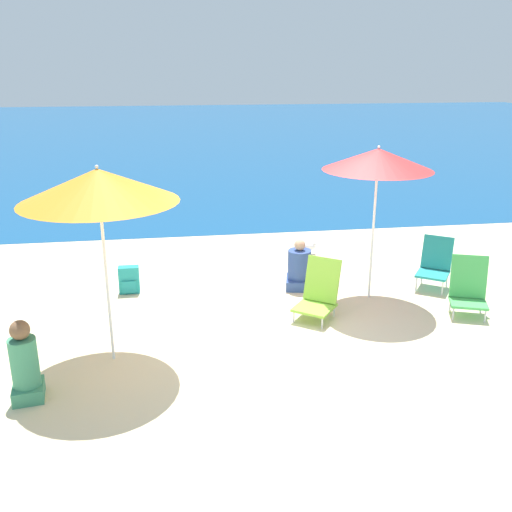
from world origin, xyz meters
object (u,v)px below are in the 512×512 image
Objects in this scene: beach_umbrella_orange at (98,186)px; beach_chair_green at (469,287)px; person_seated_near at (299,269)px; person_seated_far at (25,366)px; beach_umbrella_red at (378,159)px; beach_chair_lime at (319,292)px; backpack_teal at (129,280)px; beach_chair_teal at (435,263)px; seagull at (309,247)px.

beach_chair_green is (4.93, 0.62, -1.75)m from beach_umbrella_orange.
person_seated_near is 4.49m from person_seated_far.
beach_umbrella_red is 0.98× the size of beach_umbrella_orange.
beach_chair_green reaches higher than person_seated_near.
beach_chair_lime reaches higher than person_seated_near.
backpack_teal is at bearing 64.08° from person_seated_far.
beach_umbrella_red reaches higher than beach_chair_lime.
beach_umbrella_orange is 2.87× the size of beach_chair_lime.
beach_umbrella_orange is 2.60× the size of person_seated_far.
beach_chair_green is at bearing -18.63° from person_seated_near.
beach_chair_lime is 2.29m from beach_chair_teal.
person_seated_near is at bearing -3.92° from backpack_teal.
person_seated_near is at bearing -109.30° from seagull.
beach_umbrella_red reaches higher than person_seated_far.
beach_umbrella_orange is 2.89m from backpack_teal.
beach_chair_lime reaches higher than backpack_teal.
person_seated_far is at bearing -130.05° from person_seated_near.
beach_umbrella_red is 4.20m from backpack_teal.
backpack_teal is at bearing 87.98° from beach_umbrella_orange.
beach_chair_teal is (2.13, 0.83, 0.03)m from beach_chair_lime.
person_seated_far is at bearing -121.76° from beach_chair_teal.
beach_chair_green is at bearing -53.90° from beach_chair_teal.
backpack_teal is (-4.84, 0.47, -0.18)m from beach_chair_teal.
beach_chair_lime is at bearing -25.66° from backpack_teal.
beach_chair_green is at bearing 4.85° from person_seated_far.
beach_chair_green is 1.05m from beach_chair_teal.
beach_chair_teal is (1.18, 0.28, -1.73)m from beach_umbrella_red.
beach_chair_teal is 2.18m from person_seated_near.
beach_umbrella_orange is at bearing -152.96° from beach_chair_green.
person_seated_far is 3.40× the size of seagull.
beach_umbrella_orange reaches higher than seagull.
seagull is (0.55, 2.76, -0.22)m from beach_chair_lime.
beach_umbrella_orange is 3.85m from person_seated_near.
beach_chair_teal reaches higher than seagull.
beach_umbrella_red is 8.66× the size of seagull.
beach_umbrella_orange is 5.51× the size of backpack_teal.
beach_chair_green is at bearing 7.17° from beach_umbrella_orange.
beach_chair_green reaches higher than beach_chair_lime.
person_seated_near is at bearing -152.10° from beach_chair_teal.
beach_umbrella_orange is at bearing -132.85° from seagull.
beach_chair_teal is 2.50m from seagull.
beach_chair_lime is (-0.95, -0.55, -1.77)m from beach_umbrella_red.
beach_umbrella_red is at bearing 20.35° from beach_umbrella_orange.
beach_umbrella_orange is at bearing -159.65° from beach_umbrella_red.
beach_chair_lime is 1.12m from person_seated_near.
person_seated_near reaches higher than backpack_teal.
person_seated_far reaches higher than beach_chair_lime.
person_seated_near is 3.00× the size of seagull.
beach_chair_lime is 0.91× the size of person_seated_far.
seagull is (0.57, 1.64, -0.18)m from person_seated_near.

